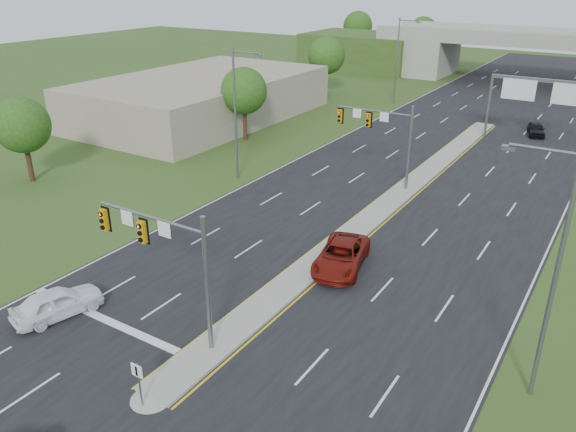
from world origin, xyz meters
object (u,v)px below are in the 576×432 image
(signal_mast_near, at_px, (167,251))
(sign_gantry, at_px, (547,94))
(overpass, at_px, (539,61))
(car_far_a, at_px, (341,256))
(keep_right_sign, at_px, (138,378))
(car_white, at_px, (57,302))
(car_far_c, at_px, (536,129))
(signal_mast_far, at_px, (384,131))

(signal_mast_near, height_order, sign_gantry, signal_mast_near)
(signal_mast_near, xyz_separation_m, overpass, (2.26, 80.07, -1.17))
(signal_mast_near, bearing_deg, sign_gantry, 78.75)
(car_far_a, bearing_deg, sign_gantry, 68.12)
(signal_mast_near, height_order, keep_right_sign, signal_mast_near)
(keep_right_sign, distance_m, car_white, 9.02)
(overpass, relative_size, car_white, 17.26)
(signal_mast_near, relative_size, overpass, 0.09)
(sign_gantry, bearing_deg, signal_mast_near, -101.25)
(car_far_a, xyz_separation_m, car_far_c, (4.32, 37.84, -0.11))
(signal_mast_near, distance_m, signal_mast_far, 25.00)
(signal_mast_near, distance_m, overpass, 80.11)
(keep_right_sign, xyz_separation_m, sign_gantry, (6.68, 49.45, 3.72))
(overpass, bearing_deg, signal_mast_far, -92.35)
(overpass, bearing_deg, car_white, -96.00)
(signal_mast_far, distance_m, car_white, 27.94)
(sign_gantry, distance_m, overpass, 35.75)
(signal_mast_far, bearing_deg, car_far_c, 70.95)
(signal_mast_far, xyz_separation_m, sign_gantry, (8.95, 19.99, 0.51))
(overpass, height_order, car_white, overpass)
(signal_mast_far, bearing_deg, sign_gantry, 65.89)
(signal_mast_far, relative_size, sign_gantry, 0.60)
(keep_right_sign, bearing_deg, car_white, 163.67)
(sign_gantry, height_order, car_far_c, sign_gantry)
(sign_gantry, relative_size, overpass, 0.14)
(signal_mast_near, distance_m, keep_right_sign, 5.94)
(signal_mast_far, xyz_separation_m, overpass, (2.26, 55.07, -1.17))
(signal_mast_far, xyz_separation_m, keep_right_sign, (2.26, -29.45, -3.21))
(signal_mast_far, relative_size, overpass, 0.09)
(signal_mast_far, bearing_deg, car_far_a, -75.37)
(keep_right_sign, relative_size, sign_gantry, 0.19)
(keep_right_sign, distance_m, overpass, 84.55)
(signal_mast_near, distance_m, sign_gantry, 45.88)
(car_far_a, bearing_deg, car_far_c, 70.17)
(signal_mast_near, relative_size, car_white, 1.51)
(car_white, bearing_deg, car_far_a, -113.97)
(signal_mast_far, height_order, keep_right_sign, signal_mast_far)
(signal_mast_near, bearing_deg, car_far_c, 80.52)
(signal_mast_near, relative_size, keep_right_sign, 3.18)
(sign_gantry, bearing_deg, car_far_a, -98.57)
(overpass, relative_size, car_far_a, 14.01)
(signal_mast_far, height_order, car_far_c, signal_mast_far)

